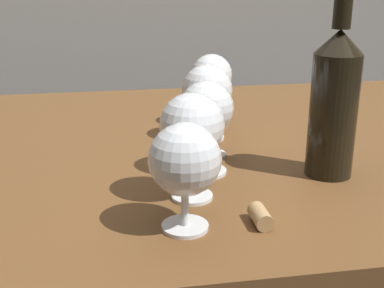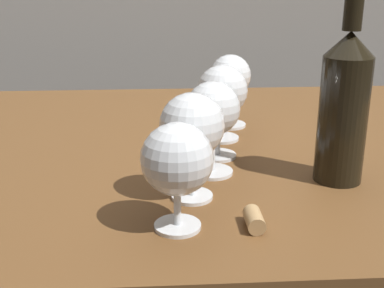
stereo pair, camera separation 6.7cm
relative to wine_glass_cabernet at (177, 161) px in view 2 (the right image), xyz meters
The scene contains 9 objects.
dining_table 0.38m from the wine_glass_cabernet, 73.74° to the left, with size 1.34×0.87×0.75m.
wine_glass_cabernet is the anchor object (origin of this frame).
wine_glass_pinot 0.09m from the wine_glass_cabernet, 74.83° to the left, with size 0.09×0.09×0.15m.
wine_glass_amber 0.18m from the wine_glass_cabernet, 70.90° to the left, with size 0.08×0.08×0.14m.
wine_glass_port 0.25m from the wine_glass_cabernet, 72.76° to the left, with size 0.07×0.07×0.12m.
wine_glass_chardonnay 0.35m from the wine_glass_cabernet, 75.17° to the left, with size 0.09×0.09×0.14m.
wine_glass_rose 0.43m from the wine_glass_cabernet, 74.18° to the left, with size 0.08×0.08×0.14m.
wine_bottle 0.28m from the wine_glass_cabernet, 29.00° to the left, with size 0.07×0.07×0.31m.
cork 0.12m from the wine_glass_cabernet, ahead, with size 0.02×0.02×0.04m, color tan.
Camera 2 is at (-0.11, -0.87, 1.05)m, focal length 47.60 mm.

